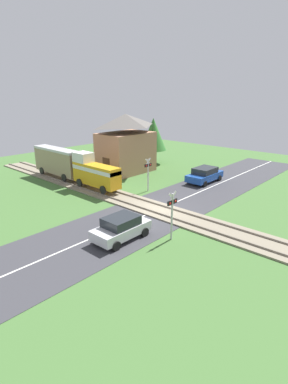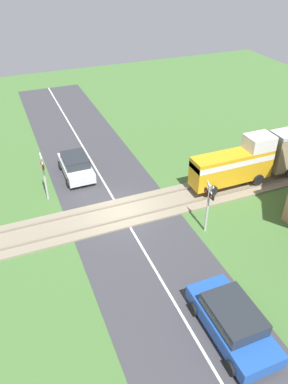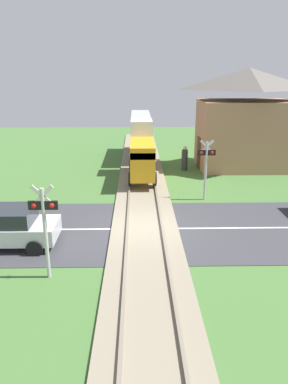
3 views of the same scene
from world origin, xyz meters
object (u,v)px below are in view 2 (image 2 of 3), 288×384
(train, at_px, (280,152))
(car_near_crossing, at_px, (76,165))
(crossing_signal_west_approach, at_px, (43,171))
(car_far_side, at_px, (232,321))
(crossing_signal_east_approach, at_px, (208,201))

(train, relative_size, car_near_crossing, 3.30)
(car_near_crossing, distance_m, crossing_signal_west_approach, 3.35)
(train, bearing_deg, crossing_signal_west_approach, -102.09)
(train, distance_m, car_near_crossing, 13.60)
(car_far_side, xyz_separation_m, crossing_signal_west_approach, (-12.48, -5.22, 1.20))
(car_near_crossing, height_order, crossing_signal_east_approach, crossing_signal_east_approach)
(car_far_side, distance_m, crossing_signal_east_approach, 6.66)
(train, relative_size, crossing_signal_east_approach, 3.98)
(car_near_crossing, xyz_separation_m, crossing_signal_east_approach, (8.42, 5.22, 1.22))
(car_far_side, bearing_deg, crossing_signal_east_approach, 159.11)
(car_near_crossing, bearing_deg, train, 67.24)
(train, distance_m, crossing_signal_east_approach, 7.95)
(crossing_signal_east_approach, bearing_deg, train, 113.57)
(car_far_side, bearing_deg, car_near_crossing, -168.80)
(car_near_crossing, relative_size, crossing_signal_west_approach, 1.21)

